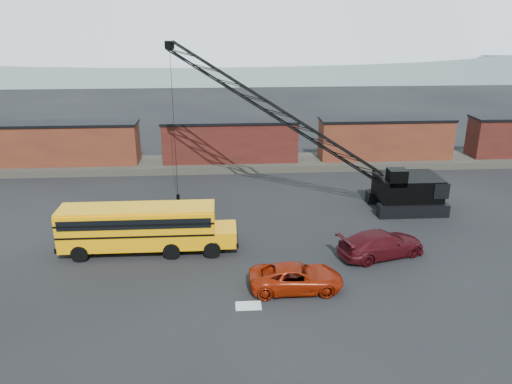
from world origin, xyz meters
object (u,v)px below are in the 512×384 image
(crawler_crane, at_px, (286,118))
(maroon_suv, at_px, (381,244))
(school_bus, at_px, (144,227))
(red_pickup, at_px, (296,277))

(crawler_crane, bearing_deg, maroon_suv, -61.45)
(school_bus, xyz_separation_m, crawler_crane, (10.27, 7.91, 5.45))
(maroon_suv, bearing_deg, red_pickup, 104.94)
(school_bus, bearing_deg, maroon_suv, -5.89)
(red_pickup, xyz_separation_m, maroon_suv, (6.11, 3.80, 0.10))
(school_bus, distance_m, maroon_suv, 15.55)
(school_bus, height_order, red_pickup, school_bus)
(maroon_suv, bearing_deg, crawler_crane, 11.63)
(red_pickup, bearing_deg, school_bus, 59.51)
(maroon_suv, xyz_separation_m, crawler_crane, (-5.17, 9.51, 6.40))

